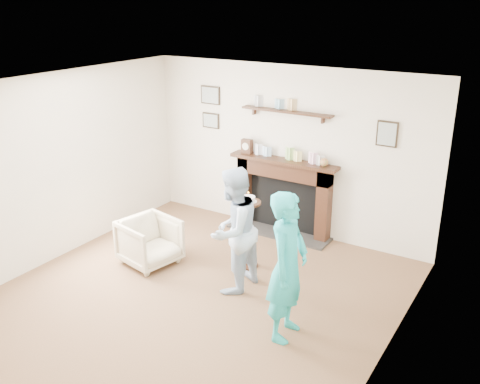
% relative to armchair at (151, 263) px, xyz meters
% --- Properties ---
extents(ground, '(5.00, 5.00, 0.00)m').
position_rel_armchair_xyz_m(ground, '(1.03, -0.54, 0.00)').
color(ground, brown).
rests_on(ground, ground).
extents(room_shell, '(4.54, 5.02, 2.52)m').
position_rel_armchair_xyz_m(room_shell, '(1.03, 0.16, 1.62)').
color(room_shell, beige).
rests_on(room_shell, ground).
extents(armchair, '(0.82, 0.81, 0.63)m').
position_rel_armchair_xyz_m(armchair, '(0.00, 0.00, 0.00)').
color(armchair, tan).
rests_on(armchair, ground).
extents(man, '(0.62, 0.78, 1.55)m').
position_rel_armchair_xyz_m(man, '(1.30, 0.03, 0.00)').
color(man, '#ACBED7').
rests_on(man, ground).
extents(woman, '(0.44, 0.62, 1.62)m').
position_rel_armchair_xyz_m(woman, '(2.28, -0.49, 0.00)').
color(woman, '#209FB6').
rests_on(woman, ground).
extents(pedestal_table, '(0.33, 0.33, 1.06)m').
position_rel_armchair_xyz_m(pedestal_table, '(1.16, 0.61, 0.65)').
color(pedestal_table, black).
rests_on(pedestal_table, ground).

